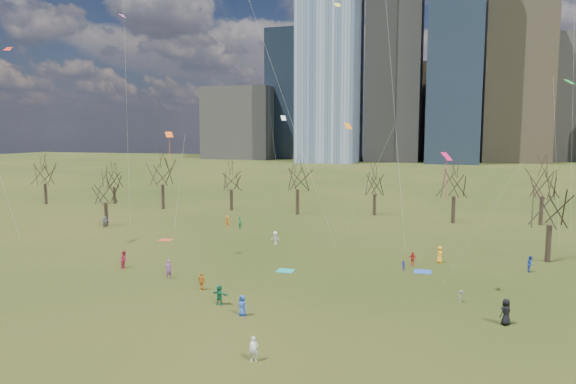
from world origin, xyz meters
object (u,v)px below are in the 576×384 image
(person_1, at_px, (254,349))
(person_4, at_px, (202,281))
(blanket_crimson, at_px, (165,240))
(person_0, at_px, (242,305))
(blanket_navy, at_px, (423,272))
(person_2, at_px, (125,259))
(blanket_teal, at_px, (285,271))

(person_1, xyz_separation_m, person_4, (-9.02, 11.40, 0.00))
(blanket_crimson, relative_size, person_0, 1.05)
(person_0, bearing_deg, blanket_navy, 67.72)
(person_0, bearing_deg, person_2, 165.44)
(blanket_navy, bearing_deg, person_4, -147.00)
(person_0, relative_size, person_1, 1.04)
(blanket_teal, distance_m, blanket_crimson, 20.56)
(blanket_navy, distance_m, blanket_crimson, 31.52)
(person_2, height_order, person_4, person_2)
(blanket_teal, distance_m, blanket_navy, 13.10)
(blanket_teal, bearing_deg, person_1, -77.95)
(blanket_crimson, height_order, person_2, person_2)
(person_0, height_order, person_2, person_2)
(blanket_navy, height_order, person_0, person_0)
(blanket_navy, distance_m, person_2, 28.86)
(blanket_teal, relative_size, person_4, 1.08)
(blanket_teal, relative_size, blanket_crimson, 1.00)
(blanket_crimson, xyz_separation_m, person_2, (3.08, -12.87, 0.85))
(blanket_teal, xyz_separation_m, blanket_navy, (12.62, 3.54, 0.00))
(person_1, distance_m, person_4, 14.54)
(blanket_navy, bearing_deg, blanket_teal, -164.32)
(blanket_teal, xyz_separation_m, person_0, (0.65, -12.52, 0.75))
(blanket_teal, distance_m, person_1, 19.69)
(blanket_teal, xyz_separation_m, person_2, (-15.32, -3.68, 0.85))
(person_2, bearing_deg, person_1, -137.15)
(blanket_navy, distance_m, person_1, 24.33)
(blanket_teal, bearing_deg, blanket_crimson, 153.43)
(blanket_teal, bearing_deg, person_0, -87.03)
(person_0, bearing_deg, person_4, 154.37)
(person_4, bearing_deg, blanket_navy, -132.00)
(person_2, bearing_deg, blanket_teal, -84.94)
(person_2, bearing_deg, person_0, -127.41)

